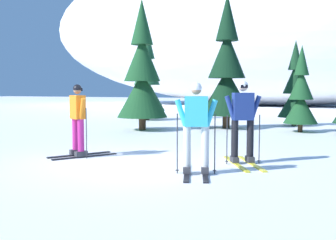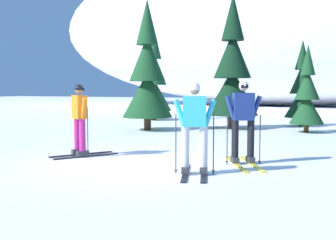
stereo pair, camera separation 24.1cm
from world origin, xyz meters
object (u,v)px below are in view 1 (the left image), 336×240
pine_tree_right (301,96)px  skier_orange_jacket (78,119)px  pine_tree_center_left (227,73)px  pine_tree_far_left (147,81)px  pine_tree_center_right (295,90)px  pine_tree_left (142,76)px  skier_cyan_jacket (196,126)px  skier_navy_jacket (243,120)px

pine_tree_right → skier_orange_jacket: bearing=-120.1°
pine_tree_center_left → pine_tree_far_left: bearing=149.9°
skier_orange_jacket → pine_tree_center_right: 11.19m
skier_orange_jacket → pine_tree_left: bearing=101.7°
pine_tree_far_left → skier_cyan_jacket: bearing=-61.1°
pine_tree_left → skier_cyan_jacket: bearing=-57.4°
pine_tree_right → pine_tree_center_left: bearing=171.8°
pine_tree_right → pine_tree_left: bearing=-164.8°
skier_cyan_jacket → pine_tree_far_left: pine_tree_far_left is taller
pine_tree_left → pine_tree_center_right: 6.83m
pine_tree_far_left → pine_tree_left: pine_tree_left is taller
skier_cyan_jacket → pine_tree_left: pine_tree_left is taller
pine_tree_center_right → skier_navy_jacket: bearing=-91.4°
skier_orange_jacket → pine_tree_far_left: bearing=106.8°
skier_cyan_jacket → pine_tree_right: pine_tree_right is taller
skier_cyan_jacket → skier_orange_jacket: size_ratio=1.02×
skier_cyan_jacket → pine_tree_center_right: bearing=85.8°
skier_navy_jacket → pine_tree_left: bearing=132.2°
skier_navy_jacket → pine_tree_center_right: pine_tree_center_right is taller
skier_cyan_jacket → pine_tree_center_right: (0.83, 11.28, 0.64)m
pine_tree_far_left → pine_tree_left: (2.04, -4.81, 0.10)m
skier_orange_jacket → pine_tree_right: size_ratio=0.53×
pine_tree_center_right → pine_tree_right: pine_tree_center_right is taller
pine_tree_left → pine_tree_center_right: pine_tree_left is taller
skier_navy_jacket → pine_tree_far_left: 12.65m
skier_cyan_jacket → pine_tree_left: bearing=122.6°
skier_navy_jacket → pine_tree_left: pine_tree_left is taller
pine_tree_center_right → pine_tree_center_left: bearing=-137.6°
pine_tree_center_right → skier_orange_jacket: bearing=-111.2°
skier_orange_jacket → pine_tree_far_left: (-3.31, 10.98, 1.11)m
skier_orange_jacket → pine_tree_center_right: (4.05, 10.42, 0.65)m
skier_orange_jacket → pine_tree_center_right: pine_tree_center_right is taller
skier_navy_jacket → pine_tree_center_left: size_ratio=0.33×
skier_cyan_jacket → pine_tree_center_right: pine_tree_center_right is taller
skier_navy_jacket → pine_tree_center_left: 8.01m
pine_tree_far_left → pine_tree_right: bearing=-22.6°
skier_navy_jacket → pine_tree_right: (0.69, 7.16, 0.41)m
skier_cyan_jacket → skier_navy_jacket: bearing=67.8°
skier_cyan_jacket → pine_tree_left: size_ratio=0.35×
skier_orange_jacket → skier_navy_jacket: size_ratio=0.96×
pine_tree_left → pine_tree_far_left: bearing=112.9°
pine_tree_right → skier_navy_jacket: bearing=-95.5°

